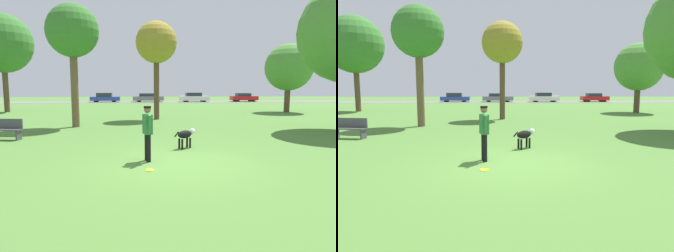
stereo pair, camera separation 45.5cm
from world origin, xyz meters
TOP-DOWN VIEW (x-y plane):
  - ground_plane at (0.00, 0.00)m, footprint 120.00×120.00m
  - far_road_strip at (0.00, 35.68)m, footprint 120.00×6.00m
  - person at (-0.76, 0.33)m, footprint 0.30×0.65m
  - dog at (0.59, 2.07)m, footprint 0.85×0.66m
  - frisbee at (-0.73, -0.65)m, footprint 0.23×0.23m
  - tree_mid_center at (0.05, 11.68)m, footprint 2.67×2.67m
  - tree_near_left at (-4.45, 8.21)m, footprint 2.72×2.72m
  - tree_far_right at (11.42, 16.52)m, footprint 3.93×3.93m
  - tree_far_left at (-12.45, 18.65)m, footprint 4.87×4.87m
  - parked_car_blue at (-6.23, 35.89)m, footprint 4.22×1.85m
  - parked_car_grey at (-0.04, 35.69)m, footprint 4.46×1.85m
  - parked_car_white at (6.69, 35.34)m, footprint 4.32×1.85m
  - parked_car_red at (14.18, 35.48)m, footprint 3.92×1.92m
  - park_bench at (-6.46, 4.42)m, footprint 1.45×0.65m

SIDE VIEW (x-z plane):
  - ground_plane at x=0.00m, z-range 0.00..0.00m
  - far_road_strip at x=0.00m, z-range 0.00..0.01m
  - frisbee at x=-0.73m, z-range 0.00..0.02m
  - park_bench at x=-6.46m, z-range 0.03..0.87m
  - dog at x=0.59m, z-range 0.13..0.80m
  - parked_car_grey at x=-0.04m, z-range 0.01..1.26m
  - parked_car_red at x=14.18m, z-range 0.01..1.27m
  - parked_car_blue at x=-6.23m, z-range -0.01..1.30m
  - parked_car_white at x=6.69m, z-range -0.01..1.34m
  - person at x=-0.76m, z-range 0.13..1.72m
  - tree_far_right at x=11.42m, z-range 0.89..6.64m
  - tree_mid_center at x=0.05m, z-range 1.75..8.06m
  - tree_near_left at x=-4.45m, z-range 1.74..8.10m
  - tree_far_left at x=-12.45m, z-range 1.63..9.81m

